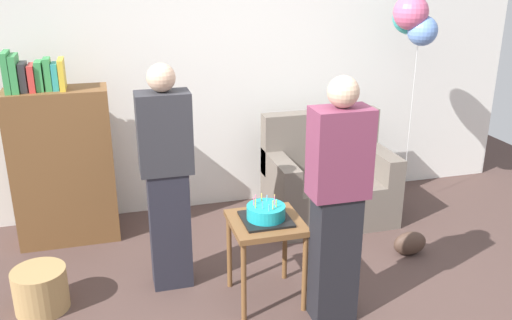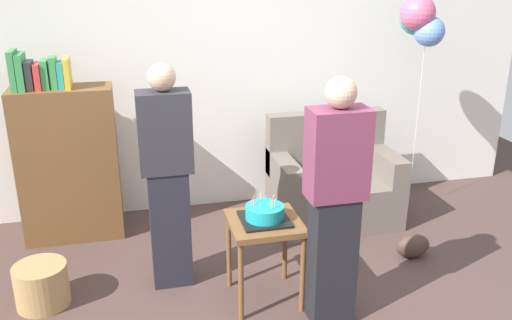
% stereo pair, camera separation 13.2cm
% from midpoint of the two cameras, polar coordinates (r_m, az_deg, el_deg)
% --- Properties ---
extents(wall_back, '(6.00, 0.10, 2.70)m').
position_cam_midpoint_polar(wall_back, '(5.13, -4.81, 9.75)').
color(wall_back, silver).
rests_on(wall_back, ground_plane).
extents(couch, '(1.10, 0.70, 0.96)m').
position_cam_midpoint_polar(couch, '(5.06, 6.64, -2.37)').
color(couch, '#6B6056').
rests_on(couch, ground_plane).
extents(bookshelf, '(0.80, 0.36, 1.61)m').
position_cam_midpoint_polar(bookshelf, '(4.81, -20.12, -0.27)').
color(bookshelf, brown).
rests_on(bookshelf, ground_plane).
extents(side_table, '(0.48, 0.48, 0.61)m').
position_cam_midpoint_polar(side_table, '(3.77, 0.01, -7.51)').
color(side_table, brown).
rests_on(side_table, ground_plane).
extents(birthday_cake, '(0.32, 0.32, 0.17)m').
position_cam_midpoint_polar(birthday_cake, '(3.70, 0.01, -5.54)').
color(birthday_cake, black).
rests_on(birthday_cake, side_table).
extents(person_blowing_candles, '(0.36, 0.22, 1.63)m').
position_cam_midpoint_polar(person_blowing_candles, '(3.87, -10.15, -1.87)').
color(person_blowing_candles, '#23232D').
rests_on(person_blowing_candles, ground_plane).
extents(person_holding_cake, '(0.36, 0.22, 1.63)m').
position_cam_midpoint_polar(person_holding_cake, '(3.46, 7.31, -4.41)').
color(person_holding_cake, black).
rests_on(person_holding_cake, ground_plane).
extents(wicker_basket, '(0.36, 0.36, 0.30)m').
position_cam_midpoint_polar(wicker_basket, '(4.13, -22.23, -12.28)').
color(wicker_basket, '#A88451').
rests_on(wicker_basket, ground_plane).
extents(handbag, '(0.28, 0.14, 0.20)m').
position_cam_midpoint_polar(handbag, '(4.65, 14.81, -8.32)').
color(handbag, '#473328').
rests_on(handbag, ground_plane).
extents(balloon_bunch, '(0.38, 0.40, 1.99)m').
position_cam_midpoint_polar(balloon_bunch, '(5.02, 15.20, 13.90)').
color(balloon_bunch, silver).
rests_on(balloon_bunch, ground_plane).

